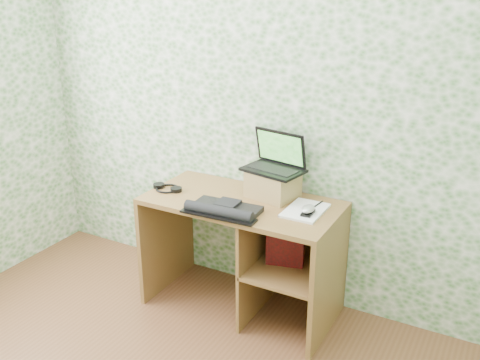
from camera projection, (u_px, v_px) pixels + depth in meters
The scene contains 10 objects.
wall_back at pixel (265, 102), 3.32m from camera, with size 3.50×3.50×0.00m, color silver.
desk at pixel (255, 241), 3.35m from camera, with size 1.20×0.60×0.75m.
riser at pixel (273, 184), 3.29m from camera, with size 0.28×0.23×0.17m, color olive.
laptop at pixel (276, 161), 3.27m from camera, with size 0.39×0.31×0.24m.
keyboard at pixel (224, 209), 3.09m from camera, with size 0.46×0.25×0.06m.
headphones at pixel (167, 188), 3.43m from camera, with size 0.21×0.15×0.03m.
notepad at pixel (305, 210), 3.11m from camera, with size 0.21×0.30×0.01m, color white.
mouse at pixel (308, 211), 3.04m from camera, with size 0.07×0.11×0.04m, color silver.
pen at pixel (317, 205), 3.15m from camera, with size 0.01×0.01×0.14m, color black.
red_box at pixel (286, 244), 3.21m from camera, with size 0.23×0.07×0.27m, color maroon.
Camera 1 is at (1.43, -1.21, 2.02)m, focal length 40.00 mm.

